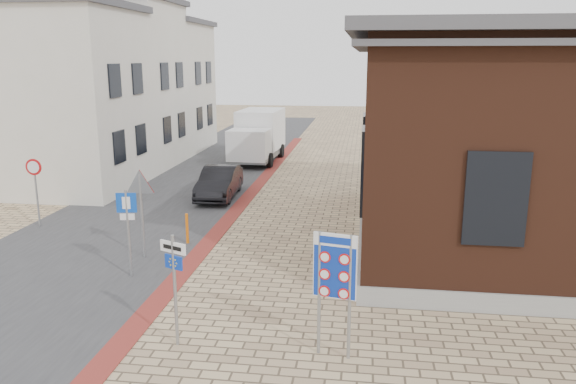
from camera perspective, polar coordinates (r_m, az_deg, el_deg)
The scene contains 16 objects.
ground at distance 13.64m, azimuth -5.81°, elevation -12.36°, with size 120.00×120.00×0.00m, color tan.
road_strip at distance 28.84m, azimuth -9.47°, elevation 1.43°, with size 7.00×60.00×0.02m, color #38383A.
curb_strip at distance 23.24m, azimuth -4.84°, elevation -1.33°, with size 0.60×40.00×0.02m, color maroon.
brick_building at distance 19.98m, azimuth 25.34°, elevation 5.16°, with size 13.00×13.00×6.80m.
townhouse_near at distance 27.76m, azimuth -22.72°, elevation 8.80°, with size 7.40×6.40×8.30m.
townhouse_mid at distance 33.05m, azimuth -17.51°, elevation 10.49°, with size 7.40×6.40×9.10m.
townhouse_far at distance 38.58m, azimuth -13.65°, elevation 10.47°, with size 7.40×6.40×8.30m.
bike_rack at distance 15.21m, azimuth 6.02°, elevation -8.48°, with size 0.08×1.80×0.60m.
sedan at distance 24.53m, azimuth -6.98°, elevation 0.98°, with size 1.41×4.06×1.34m, color black.
box_truck at distance 32.94m, azimuth -3.07°, elevation 5.75°, with size 2.60×5.73×2.95m.
border_sign at distance 11.18m, azimuth 4.78°, elevation -7.85°, with size 0.88×0.24×2.61m.
essen_sign at distance 11.89m, azimuth -11.49°, elevation -8.09°, with size 0.62×0.30×2.44m.
parking_sign at distance 15.86m, azimuth -16.00°, elevation -2.60°, with size 0.54×0.13×2.47m.
yield_sign at distance 17.18m, azimuth -14.76°, elevation 0.01°, with size 0.95×0.17×2.68m.
speed_sign at distance 21.75m, azimuth -24.28°, elevation 1.00°, with size 0.59×0.07×2.49m.
bollard at distance 18.60m, azimuth -10.21°, elevation -3.69°, with size 0.09×0.09×1.02m, color orange.
Camera 1 is at (3.00, -11.91, 5.92)m, focal length 35.00 mm.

